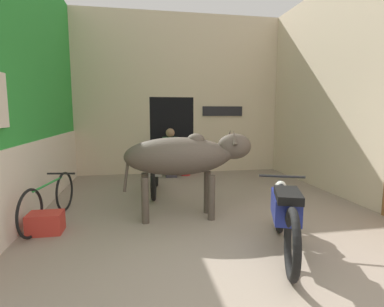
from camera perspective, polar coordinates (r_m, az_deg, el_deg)
The scene contains 11 objects.
ground_plane at distance 3.17m, azimuth 12.77°, elevation -22.98°, with size 30.00×30.00×0.00m, color gray.
wall_left_shopfront at distance 5.52m, azimuth -28.62°, elevation 11.09°, with size 0.25×5.49×4.19m.
wall_back_with_doorway at distance 8.29m, azimuth -2.98°, elevation 8.82°, with size 5.44×0.93×4.19m.
wall_right_with_door at distance 6.53m, azimuth 27.19°, elevation 10.89°, with size 0.22×5.49×4.19m.
cow at distance 4.55m, azimuth -1.30°, elevation -0.59°, with size 1.98×0.65×1.37m.
motorcycle_near at distance 3.69m, azimuth 17.30°, elevation -10.81°, with size 0.82×1.81×0.81m.
motorcycle_far at distance 6.12m, azimuth -7.08°, elevation -3.33°, with size 0.58×1.80×0.80m.
bicycle at distance 4.93m, azimuth -25.47°, elevation -8.05°, with size 0.45×1.72×0.66m.
shopkeeper_seated at distance 7.63m, azimuth -4.11°, elevation 0.41°, with size 0.40×0.34×1.23m.
plastic_stool at distance 7.81m, azimuth -1.20°, elevation -2.59°, with size 0.34×0.34×0.41m.
crate at distance 4.59m, azimuth -26.12°, elevation -11.78°, with size 0.44×0.32×0.28m.
Camera 1 is at (-1.11, -2.50, 1.61)m, focal length 28.00 mm.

